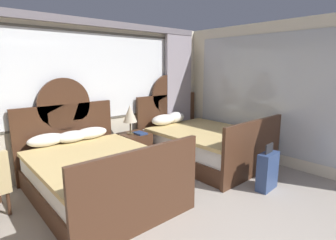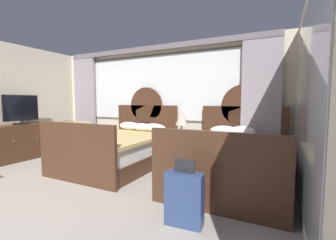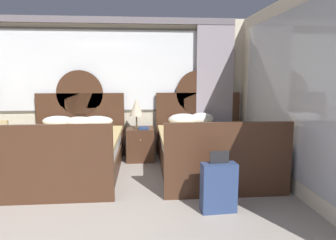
% 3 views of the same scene
% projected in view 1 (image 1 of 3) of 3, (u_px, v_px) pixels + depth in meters
% --- Properties ---
extents(wall_back_window, '(5.91, 0.22, 2.70)m').
position_uv_depth(wall_back_window, '(78.00, 92.00, 4.67)').
color(wall_back_window, beige).
rests_on(wall_back_window, ground_plane).
extents(wall_right_mirror, '(0.08, 4.29, 2.70)m').
position_uv_depth(wall_right_mirror, '(275.00, 94.00, 5.05)').
color(wall_right_mirror, beige).
rests_on(wall_right_mirror, ground_plane).
extents(bed_near_window, '(1.68, 2.26, 1.69)m').
position_uv_depth(bed_near_window, '(95.00, 172.00, 3.85)').
color(bed_near_window, '#472B1C').
rests_on(bed_near_window, ground_plane).
extents(bed_near_mirror, '(1.68, 2.26, 1.69)m').
position_uv_depth(bed_near_mirror, '(202.00, 142.00, 5.34)').
color(bed_near_mirror, '#472B1C').
rests_on(bed_near_mirror, ground_plane).
extents(nightstand_between_beds, '(0.51, 0.54, 0.62)m').
position_uv_depth(nightstand_between_beds, '(135.00, 149.00, 5.13)').
color(nightstand_between_beds, '#472B1C').
rests_on(nightstand_between_beds, ground_plane).
extents(table_lamp_on_nightstand, '(0.27, 0.27, 0.55)m').
position_uv_depth(table_lamp_on_nightstand, '(130.00, 114.00, 4.96)').
color(table_lamp_on_nightstand, brown).
rests_on(table_lamp_on_nightstand, nightstand_between_beds).
extents(book_on_nightstand, '(0.18, 0.26, 0.03)m').
position_uv_depth(book_on_nightstand, '(140.00, 133.00, 5.03)').
color(book_on_nightstand, navy).
rests_on(book_on_nightstand, nightstand_between_beds).
extents(suitcase_on_floor, '(0.42, 0.20, 0.73)m').
position_uv_depth(suitcase_on_floor, '(267.00, 171.00, 4.07)').
color(suitcase_on_floor, navy).
rests_on(suitcase_on_floor, ground_plane).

